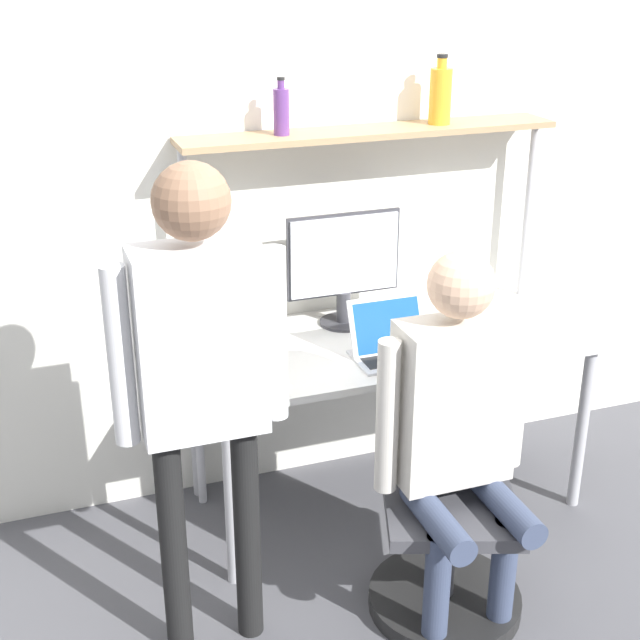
% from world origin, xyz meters
% --- Properties ---
extents(ground_plane, '(12.00, 12.00, 0.00)m').
position_xyz_m(ground_plane, '(0.00, 0.00, 0.00)').
color(ground_plane, '#4C4C51').
extents(wall_back, '(8.00, 0.06, 2.70)m').
position_xyz_m(wall_back, '(0.00, 0.79, 1.35)').
color(wall_back, silver).
rests_on(wall_back, ground_plane).
extents(desk, '(1.64, 0.74, 0.78)m').
position_xyz_m(desk, '(0.00, 0.39, 0.70)').
color(desk, silver).
rests_on(desk, ground_plane).
extents(shelf_unit, '(1.56, 0.23, 1.58)m').
position_xyz_m(shelf_unit, '(0.00, 0.64, 1.33)').
color(shelf_unit, '#997A56').
rests_on(shelf_unit, ground_plane).
extents(monitor, '(0.49, 0.20, 0.48)m').
position_xyz_m(monitor, '(-0.13, 0.59, 1.05)').
color(monitor, '#333338').
rests_on(monitor, desk).
extents(laptop, '(0.31, 0.23, 0.22)m').
position_xyz_m(laptop, '(-0.07, 0.23, 0.84)').
color(laptop, '#BCBCC1').
rests_on(laptop, desk).
extents(cell_phone, '(0.07, 0.15, 0.01)m').
position_xyz_m(cell_phone, '(0.19, 0.19, 0.79)').
color(cell_phone, black).
rests_on(cell_phone, desk).
extents(office_chair, '(0.59, 0.59, 0.91)m').
position_xyz_m(office_chair, '(-0.05, -0.28, 0.28)').
color(office_chair, black).
rests_on(office_chair, ground_plane).
extents(person_seated, '(0.56, 0.47, 1.37)m').
position_xyz_m(person_seated, '(-0.07, -0.33, 0.81)').
color(person_seated, '#38425B').
rests_on(person_seated, ground_plane).
extents(person_standing, '(0.55, 0.23, 1.70)m').
position_xyz_m(person_standing, '(-0.90, -0.20, 1.09)').
color(person_standing, black).
rests_on(person_standing, ground_plane).
extents(bottle_purple, '(0.06, 0.06, 0.22)m').
position_xyz_m(bottle_purple, '(-0.37, 0.64, 1.67)').
color(bottle_purple, '#593372').
rests_on(bottle_purple, shelf_unit).
extents(bottle_amber, '(0.09, 0.09, 0.27)m').
position_xyz_m(bottle_amber, '(0.30, 0.64, 1.70)').
color(bottle_amber, gold).
rests_on(bottle_amber, shelf_unit).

